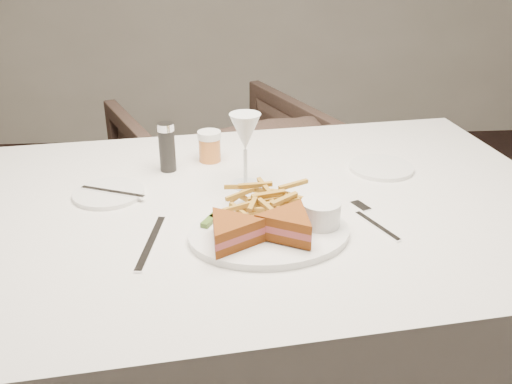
{
  "coord_description": "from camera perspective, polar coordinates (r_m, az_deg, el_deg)",
  "views": [
    {
      "loc": [
        -0.39,
        -1.09,
        1.32
      ],
      "look_at": [
        -0.31,
        -0.01,
        0.8
      ],
      "focal_mm": 40.0,
      "sensor_mm": 36.0,
      "label": 1
    }
  ],
  "objects": [
    {
      "name": "table",
      "position": [
        1.47,
        -0.16,
        -14.25
      ],
      "size": [
        1.51,
        1.1,
        0.75
      ],
      "primitive_type": "cube",
      "rotation": [
        0.0,
        0.0,
        0.11
      ],
      "color": "silver",
      "rests_on": "ground"
    },
    {
      "name": "chair_far",
      "position": [
        2.33,
        -3.64,
        1.52
      ],
      "size": [
        0.92,
        0.9,
        0.74
      ],
      "primitive_type": "imported",
      "rotation": [
        0.0,
        0.0,
        3.54
      ],
      "color": "#413028",
      "rests_on": "ground"
    },
    {
      "name": "table_setting",
      "position": [
        1.2,
        0.07,
        -0.68
      ],
      "size": [
        0.82,
        0.58,
        0.18
      ],
      "color": "white",
      "rests_on": "table"
    }
  ]
}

